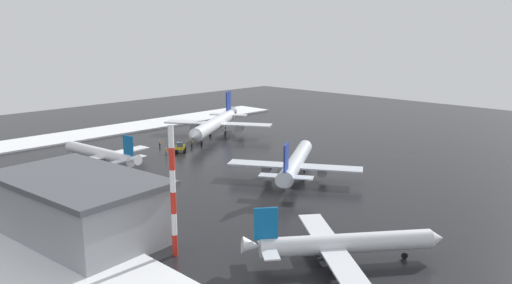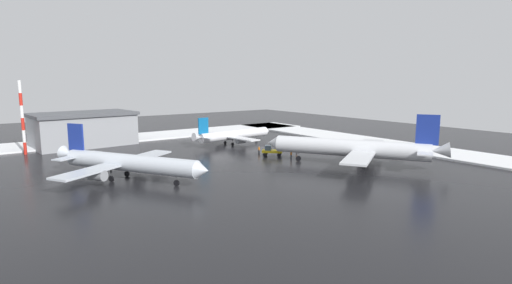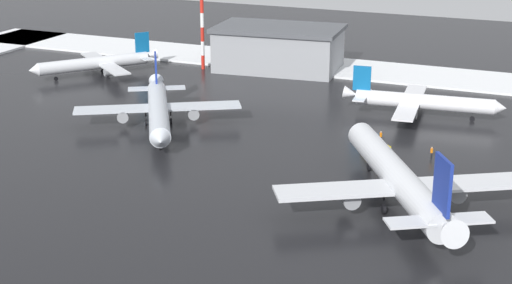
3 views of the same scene
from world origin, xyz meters
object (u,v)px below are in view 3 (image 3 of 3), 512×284
Objects in this scene: pushback_tug at (375,143)px; cargo_hangar at (279,48)px; airplane_parked_portside at (97,63)px; ground_crew_mid_apron at (378,158)px; airplane_foreground_jet at (158,109)px; ground_crew_by_nose_gear at (432,152)px; airplane_parked_starboard at (420,101)px; airplane_far_rear at (398,177)px; antenna_mast at (202,27)px; ground_crew_near_tug at (381,136)px.

cargo_hangar is at bearing -10.26° from pushback_tug.
airplane_parked_portside reaches higher than ground_crew_mid_apron.
airplane_foreground_jet is 41.86m from ground_crew_by_nose_gear.
airplane_parked_starboard is 39.51m from cargo_hangar.
airplane_parked_portside is at bearing 28.52° from airplane_far_rear.
ground_crew_by_nose_gear is at bearing -33.48° from airplane_far_rear.
airplane_foreground_jet is at bearing 38.39° from airplane_far_rear.
ground_crew_mid_apron is 62.30m from antenna_mast.
cargo_hangar reaches higher than ground_crew_near_tug.
airplane_foreground_jet is at bearing 47.18° from pushback_tug.
ground_crew_near_tug is 9.22m from ground_crew_by_nose_gear.
pushback_tug reaches higher than ground_crew_near_tug.
airplane_foreground_jet reaches higher than airplane_parked_portside.
ground_crew_near_tug and ground_crew_mid_apron have the same top height.
ground_crew_mid_apron is (-63.46, 27.17, -1.57)m from airplane_parked_portside.
pushback_tug is 51.34m from cargo_hangar.
airplane_far_rear is at bearing 155.39° from pushback_tug.
airplane_foreground_jet is 35.59m from ground_crew_mid_apron.
airplane_far_rear is 74.86m from antenna_mast.
airplane_far_rear is 1.15× the size of airplane_foreground_jet.
cargo_hangar reaches higher than airplane_parked_portside.
ground_crew_by_nose_gear is (-41.71, -2.86, -2.12)m from airplane_foreground_jet.
antenna_mast is (45.10, -35.43, 7.28)m from pushback_tug.
airplane_far_rear is at bearing 117.56° from cargo_hangar.
airplane_parked_portside is at bearing 25.65° from cargo_hangar.
airplane_foreground_jet reaches higher than ground_crew_by_nose_gear.
cargo_hangar is (38.20, -58.67, 0.86)m from airplane_far_rear.
airplane_far_rear reaches higher than ground_crew_by_nose_gear.
airplane_far_rear reaches higher than airplane_parked_starboard.
airplane_far_rear reaches higher than airplane_foreground_jet.
cargo_hangar is at bearing 159.30° from airplane_parked_portside.
airplane_far_rear is 19.34m from pushback_tug.
ground_crew_mid_apron is (-1.79, 4.88, -0.31)m from pushback_tug.
airplane_far_rear reaches higher than pushback_tug.
ground_crew_by_nose_gear is (-8.04, -0.27, -0.31)m from pushback_tug.
ground_crew_mid_apron and ground_crew_by_nose_gear have the same top height.
cargo_hangar is (-2.85, -43.54, 1.35)m from airplane_foreground_jet.
airplane_parked_starboard is 0.93× the size of airplane_foreground_jet.
ground_crew_near_tug is at bearing -105.39° from airplane_parked_starboard.
airplane_parked_starboard is at bearing 90.60° from airplane_foreground_jet.
pushback_tug is 0.19× the size of cargo_hangar.
antenna_mast is at bearing 4.62° from pushback_tug.
cargo_hangar reaches higher than pushback_tug.
cargo_hangar reaches higher than ground_crew_mid_apron.
ground_crew_by_nose_gear is 0.10× the size of antenna_mast.
antenna_mast reaches higher than airplane_far_rear.
airplane_foreground_jet reaches higher than ground_crew_mid_apron.
ground_crew_near_tug is at bearing -20.21° from ground_crew_by_nose_gear.
ground_crew_near_tug is (-61.45, 17.94, -1.57)m from airplane_parked_portside.
airplane_foreground_jet is at bearing 80.75° from cargo_hangar.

